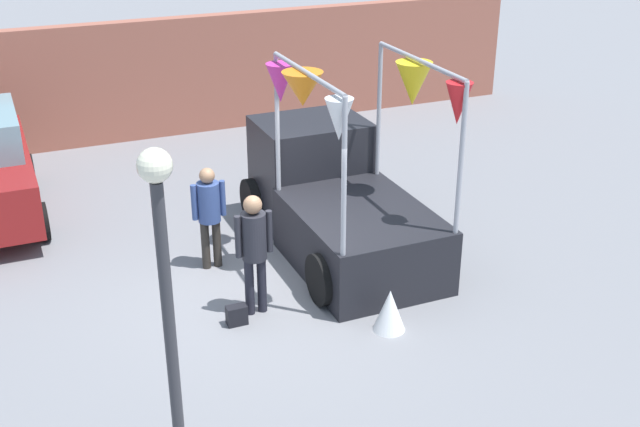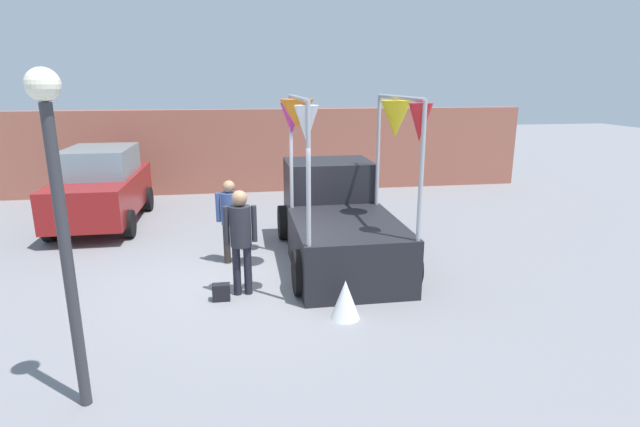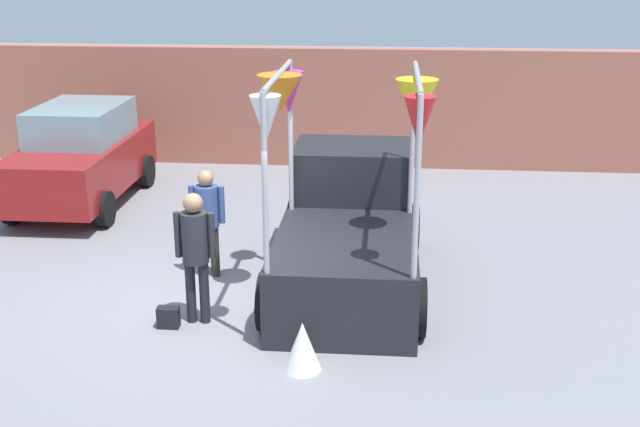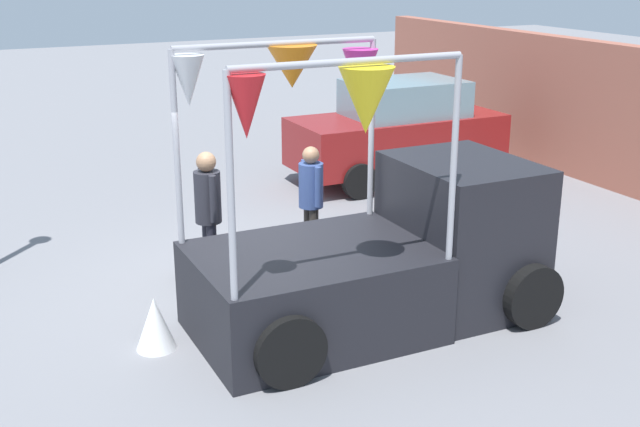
# 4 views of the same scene
# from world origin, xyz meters

# --- Properties ---
(ground_plane) EXTENTS (60.00, 60.00, 0.00)m
(ground_plane) POSITION_xyz_m (0.00, 0.00, 0.00)
(ground_plane) COLOR slate
(vendor_truck) EXTENTS (2.41, 4.03, 3.20)m
(vendor_truck) POSITION_xyz_m (1.56, 1.17, 0.87)
(vendor_truck) COLOR black
(vendor_truck) RESTS_ON ground
(person_customer) EXTENTS (0.53, 0.34, 1.77)m
(person_customer) POSITION_xyz_m (-0.32, -0.42, 1.07)
(person_customer) COLOR black
(person_customer) RESTS_ON ground
(person_vendor) EXTENTS (0.53, 0.34, 1.64)m
(person_vendor) POSITION_xyz_m (-0.51, 1.12, 0.99)
(person_vendor) COLOR #2D2823
(person_vendor) RESTS_ON ground
(handbag) EXTENTS (0.28, 0.16, 0.28)m
(handbag) POSITION_xyz_m (-0.67, -0.62, 0.14)
(handbag) COLOR black
(handbag) RESTS_ON ground
(street_lamp) EXTENTS (0.32, 0.32, 3.57)m
(street_lamp) POSITION_xyz_m (-2.06, -3.11, 2.36)
(street_lamp) COLOR #333338
(street_lamp) RESTS_ON ground
(brick_boundary_wall) EXTENTS (18.00, 0.36, 2.60)m
(brick_boundary_wall) POSITION_xyz_m (0.00, 7.69, 1.30)
(brick_boundary_wall) COLOR #9E5947
(brick_boundary_wall) RESTS_ON ground
(folded_kite_bundle_white) EXTENTS (0.51, 0.51, 0.60)m
(folded_kite_bundle_white) POSITION_xyz_m (1.18, -1.55, 0.30)
(folded_kite_bundle_white) COLOR white
(folded_kite_bundle_white) RESTS_ON ground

